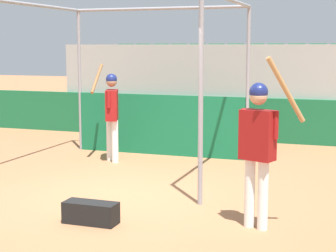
# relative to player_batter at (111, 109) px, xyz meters

# --- Properties ---
(ground_plane) EXTENTS (60.00, 60.00, 0.00)m
(ground_plane) POSITION_rel_player_batter_xyz_m (1.24, -2.28, -1.05)
(ground_plane) COLOR #9E6642
(outfield_wall) EXTENTS (24.00, 0.12, 1.05)m
(outfield_wall) POSITION_rel_player_batter_xyz_m (1.24, 3.23, -0.52)
(outfield_wall) COLOR #196038
(outfield_wall) RESTS_ON ground
(bleacher_section) EXTENTS (8.15, 2.40, 2.33)m
(bleacher_section) POSITION_rel_player_batter_xyz_m (1.24, 4.49, 0.11)
(bleacher_section) COLOR #9E9E99
(bleacher_section) RESTS_ON ground
(batting_cage) EXTENTS (3.75, 3.40, 3.04)m
(batting_cage) POSITION_rel_player_batter_xyz_m (0.64, 0.35, 0.21)
(batting_cage) COLOR gray
(batting_cage) RESTS_ON ground
(player_batter) EXTENTS (0.68, 0.85, 1.90)m
(player_batter) POSITION_rel_player_batter_xyz_m (0.00, 0.00, 0.00)
(player_batter) COLOR white
(player_batter) RESTS_ON ground
(player_waiting) EXTENTS (0.80, 0.53, 2.14)m
(player_waiting) POSITION_rel_player_batter_xyz_m (3.45, -3.16, 0.06)
(player_waiting) COLOR white
(player_waiting) RESTS_ON ground
(equipment_bag) EXTENTS (0.70, 0.28, 0.28)m
(equipment_bag) POSITION_rel_player_batter_xyz_m (1.41, -3.67, -0.91)
(equipment_bag) COLOR black
(equipment_bag) RESTS_ON ground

